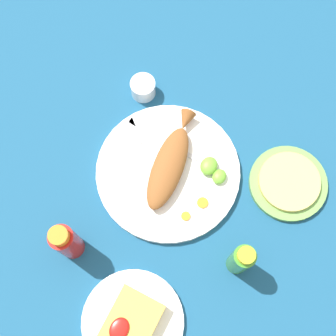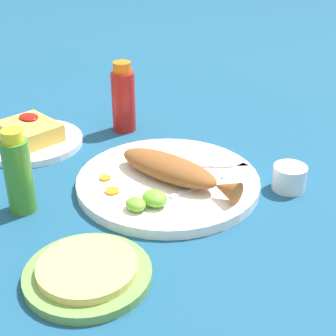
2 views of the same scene
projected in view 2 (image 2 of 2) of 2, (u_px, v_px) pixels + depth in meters
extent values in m
plane|color=navy|center=(168.00, 186.00, 0.94)|extent=(4.00, 4.00, 0.00)
cylinder|color=white|center=(168.00, 182.00, 0.93)|extent=(0.33, 0.33, 0.02)
ellipsoid|color=brown|center=(168.00, 168.00, 0.92)|extent=(0.21, 0.10, 0.04)
cone|color=brown|center=(226.00, 189.00, 0.86)|extent=(0.05, 0.04, 0.04)
cube|color=silver|center=(182.00, 166.00, 0.96)|extent=(0.08, 0.09, 0.00)
cube|color=silver|center=(230.00, 165.00, 0.97)|extent=(0.06, 0.06, 0.00)
cube|color=silver|center=(196.00, 187.00, 0.90)|extent=(0.02, 0.12, 0.00)
cube|color=silver|center=(233.00, 171.00, 0.95)|extent=(0.02, 0.07, 0.00)
cylinder|color=orange|center=(105.00, 178.00, 0.93)|extent=(0.02, 0.02, 0.00)
cylinder|color=orange|center=(112.00, 191.00, 0.89)|extent=(0.03, 0.03, 0.00)
ellipsoid|color=#6BB233|center=(136.00, 204.00, 0.83)|extent=(0.04, 0.03, 0.02)
ellipsoid|color=#6BB233|center=(155.00, 198.00, 0.85)|extent=(0.05, 0.04, 0.02)
cylinder|color=#B21914|center=(123.00, 102.00, 1.13)|extent=(0.05, 0.05, 0.13)
cylinder|color=orange|center=(122.00, 67.00, 1.09)|extent=(0.04, 0.04, 0.02)
cylinder|color=#3D8428|center=(19.00, 177.00, 0.84)|extent=(0.05, 0.05, 0.13)
cylinder|color=yellow|center=(12.00, 136.00, 0.81)|extent=(0.03, 0.03, 0.02)
cylinder|color=silver|center=(289.00, 178.00, 0.92)|extent=(0.06, 0.06, 0.05)
cylinder|color=white|center=(289.00, 184.00, 0.93)|extent=(0.05, 0.05, 0.02)
cylinder|color=white|center=(31.00, 142.00, 1.09)|extent=(0.21, 0.21, 0.01)
cube|color=gold|center=(30.00, 131.00, 1.08)|extent=(0.12, 0.10, 0.04)
ellipsoid|color=#AD140F|center=(29.00, 117.00, 1.09)|extent=(0.05, 0.04, 0.01)
cylinder|color=#6B9E4C|center=(88.00, 275.00, 0.71)|extent=(0.18, 0.18, 0.01)
cylinder|color=#E0C666|center=(87.00, 267.00, 0.71)|extent=(0.14, 0.14, 0.01)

